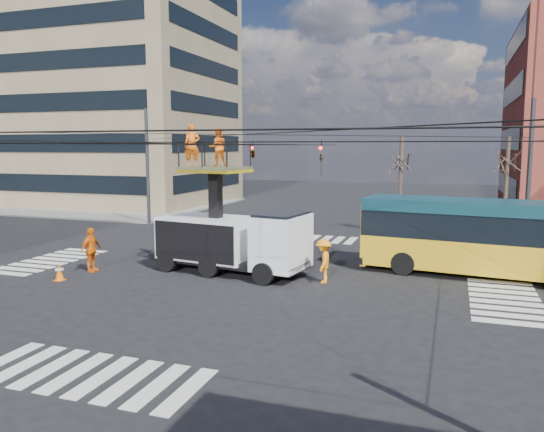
% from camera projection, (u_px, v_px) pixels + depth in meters
% --- Properties ---
extents(ground, '(120.00, 120.00, 0.00)m').
position_uv_depth(ground, '(244.00, 278.00, 22.07)').
color(ground, black).
rests_on(ground, ground).
extents(sidewalk_nw, '(18.00, 18.00, 0.12)m').
position_uv_depth(sidewalk_nw, '(117.00, 205.00, 48.49)').
color(sidewalk_nw, slate).
rests_on(sidewalk_nw, ground).
extents(crosswalks, '(22.40, 22.40, 0.02)m').
position_uv_depth(crosswalks, '(244.00, 277.00, 22.07)').
color(crosswalks, silver).
rests_on(crosswalks, ground).
extents(building_tower, '(18.06, 16.06, 30.00)m').
position_uv_depth(building_tower, '(121.00, 43.00, 49.64)').
color(building_tower, '#7E6C50').
rests_on(building_tower, ground).
extents(overhead_network, '(24.24, 24.24, 8.00)m').
position_uv_depth(overhead_network, '(246.00, 174.00, 21.91)').
color(overhead_network, '#2D2D30').
rests_on(overhead_network, ground).
extents(tree_a, '(2.00, 2.00, 6.00)m').
position_uv_depth(tree_a, '(401.00, 159.00, 32.52)').
color(tree_a, '#382B21').
rests_on(tree_a, ground).
extents(tree_b, '(2.00, 2.00, 6.00)m').
position_uv_depth(tree_b, '(507.00, 160.00, 30.60)').
color(tree_b, '#382B21').
rests_on(tree_b, ground).
extents(utility_truck, '(7.27, 3.51, 6.39)m').
position_uv_depth(utility_truck, '(232.00, 226.00, 22.68)').
color(utility_truck, black).
rests_on(utility_truck, ground).
extents(city_bus, '(12.59, 4.04, 3.20)m').
position_uv_depth(city_bus, '(517.00, 238.00, 21.49)').
color(city_bus, gold).
rests_on(city_bus, ground).
extents(traffic_cone, '(0.36, 0.36, 0.71)m').
position_uv_depth(traffic_cone, '(59.00, 272.00, 21.57)').
color(traffic_cone, orange).
rests_on(traffic_cone, ground).
extents(worker_ground, '(0.55, 1.16, 1.93)m').
position_uv_depth(worker_ground, '(91.00, 250.00, 23.01)').
color(worker_ground, orange).
rests_on(worker_ground, ground).
extents(flagger, '(0.80, 1.22, 1.77)m').
position_uv_depth(flagger, '(324.00, 261.00, 21.12)').
color(flagger, orange).
rests_on(flagger, ground).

